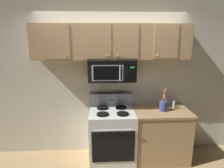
{
  "coord_description": "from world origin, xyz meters",
  "views": [
    {
      "loc": [
        -0.16,
        -2.56,
        2.11
      ],
      "look_at": [
        0.0,
        0.49,
        1.35
      ],
      "focal_mm": 30.87,
      "sensor_mm": 36.0,
      "label": 1
    }
  ],
  "objects_px": {
    "utensil_crock_blue": "(163,105)",
    "salt_shaker": "(174,104)",
    "over_range_microwave": "(112,70)",
    "stove_range": "(112,135)"
  },
  "relations": [
    {
      "from": "utensil_crock_blue",
      "to": "salt_shaker",
      "type": "bearing_deg",
      "value": 30.64
    },
    {
      "from": "over_range_microwave",
      "to": "stove_range",
      "type": "bearing_deg",
      "value": -89.86
    },
    {
      "from": "over_range_microwave",
      "to": "utensil_crock_blue",
      "type": "distance_m",
      "value": 1.04
    },
    {
      "from": "stove_range",
      "to": "over_range_microwave",
      "type": "bearing_deg",
      "value": 90.14
    },
    {
      "from": "over_range_microwave",
      "to": "salt_shaker",
      "type": "distance_m",
      "value": 1.25
    },
    {
      "from": "salt_shaker",
      "to": "over_range_microwave",
      "type": "bearing_deg",
      "value": -179.75
    },
    {
      "from": "over_range_microwave",
      "to": "salt_shaker",
      "type": "relative_size",
      "value": 6.71
    },
    {
      "from": "salt_shaker",
      "to": "stove_range",
      "type": "bearing_deg",
      "value": -173.63
    },
    {
      "from": "over_range_microwave",
      "to": "utensil_crock_blue",
      "type": "xyz_separation_m",
      "value": [
        0.85,
        -0.13,
        -0.58
      ]
    },
    {
      "from": "utensil_crock_blue",
      "to": "salt_shaker",
      "type": "relative_size",
      "value": 3.44
    }
  ]
}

